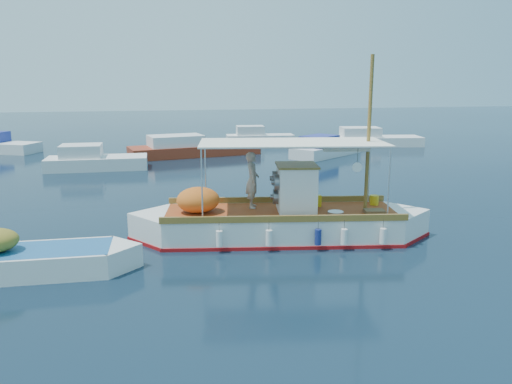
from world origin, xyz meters
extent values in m
plane|color=black|center=(0.00, 0.00, 0.00)|extent=(160.00, 160.00, 0.00)
cube|color=white|center=(-0.25, -0.18, 0.38)|extent=(8.52, 4.04, 1.20)
cube|color=white|center=(-4.28, 0.49, 0.38)|extent=(2.69, 2.69, 1.20)
cube|color=white|center=(3.79, -0.85, 0.38)|extent=(2.69, 2.69, 1.20)
cube|color=#9F0F11|center=(-0.25, -0.18, 0.02)|extent=(8.64, 4.14, 0.20)
cube|color=#953C17|center=(-0.25, -0.18, 0.96)|extent=(8.49, 3.82, 0.07)
cube|color=brown|center=(-0.02, 1.18, 1.09)|extent=(8.20, 1.47, 0.22)
cube|color=brown|center=(-0.47, -1.54, 1.09)|extent=(8.20, 1.47, 0.22)
cube|color=white|center=(0.29, -0.27, 1.80)|extent=(1.53, 1.62, 1.64)
cube|color=brown|center=(0.29, -0.27, 2.65)|extent=(1.65, 1.74, 0.07)
cylinder|color=slate|center=(-0.47, -0.50, 2.13)|extent=(0.33, 0.58, 0.55)
cylinder|color=slate|center=(-0.35, 0.19, 2.13)|extent=(0.33, 0.58, 0.55)
cylinder|color=slate|center=(-0.41, -0.15, 1.53)|extent=(0.33, 0.58, 0.55)
cylinder|color=brown|center=(2.77, -0.68, 3.71)|extent=(0.15, 0.15, 5.46)
cylinder|color=brown|center=(1.91, -0.54, 3.27)|extent=(1.95, 0.41, 0.09)
cylinder|color=silver|center=(-2.74, 1.45, 2.21)|extent=(0.06, 0.06, 2.46)
cylinder|color=silver|center=(-3.14, -0.91, 2.21)|extent=(0.06, 0.06, 2.46)
cylinder|color=silver|center=(3.39, 0.43, 2.21)|extent=(0.06, 0.06, 2.46)
cylinder|color=silver|center=(3.00, -1.94, 2.21)|extent=(0.06, 0.06, 2.46)
cube|color=white|center=(0.13, -0.24, 3.46)|extent=(6.78, 3.64, 0.04)
ellipsoid|color=orange|center=(-3.15, 0.31, 1.44)|extent=(1.72, 1.53, 0.92)
cube|color=gold|center=(1.25, 0.18, 1.20)|extent=(0.30, 0.24, 0.44)
cylinder|color=gold|center=(3.43, -0.02, 1.17)|extent=(0.38, 0.38, 0.37)
cube|color=brown|center=(2.91, -1.15, 1.05)|extent=(0.78, 0.60, 0.13)
cylinder|color=#B2B2B2|center=(1.48, -1.08, 1.05)|extent=(0.63, 0.63, 0.13)
cylinder|color=white|center=(1.93, -1.71, 2.76)|extent=(0.33, 0.09, 0.33)
cylinder|color=white|center=(-2.65, -1.33, 0.49)|extent=(0.25, 0.25, 0.52)
cylinder|color=navy|center=(0.58, -1.87, 0.49)|extent=(0.25, 0.25, 0.52)
cylinder|color=white|center=(2.73, -2.23, 0.49)|extent=(0.25, 0.25, 0.52)
imported|color=#AB9D8D|center=(-1.13, 0.57, 2.02)|extent=(0.63, 0.83, 2.05)
cube|color=white|center=(-8.44, -1.92, 0.26)|extent=(4.85, 2.04, 0.94)
cube|color=white|center=(-6.04, -2.00, 0.26)|extent=(1.87, 1.87, 0.94)
cube|color=#1F588E|center=(-8.44, -1.92, 0.71)|extent=(4.85, 1.83, 0.05)
cube|color=silver|center=(-7.99, 16.13, 0.30)|extent=(6.26, 2.50, 1.00)
cube|color=silver|center=(-8.92, 16.14, 1.20)|extent=(2.52, 2.08, 0.80)
cube|color=maroon|center=(-1.30, 20.74, 0.30)|extent=(10.06, 4.67, 1.00)
cube|color=silver|center=(-2.73, 20.45, 1.20)|extent=(4.28, 3.10, 0.80)
cube|color=silver|center=(8.40, 18.50, 0.30)|extent=(6.59, 5.70, 1.00)
cube|color=navy|center=(7.61, 17.91, 1.20)|extent=(3.23, 3.07, 0.80)
cube|color=silver|center=(14.50, 23.25, 0.30)|extent=(8.44, 3.95, 1.00)
cube|color=silver|center=(13.30, 23.46, 1.20)|extent=(3.58, 2.73, 0.80)
cube|color=silver|center=(-16.16, 25.72, 0.30)|extent=(6.44, 4.72, 1.00)
cube|color=silver|center=(5.15, 26.78, 0.30)|extent=(6.15, 2.55, 1.00)
cube|color=silver|center=(4.25, 26.87, 1.20)|extent=(2.54, 1.91, 0.80)
camera|label=1|loc=(-4.83, -16.87, 5.57)|focal=35.00mm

